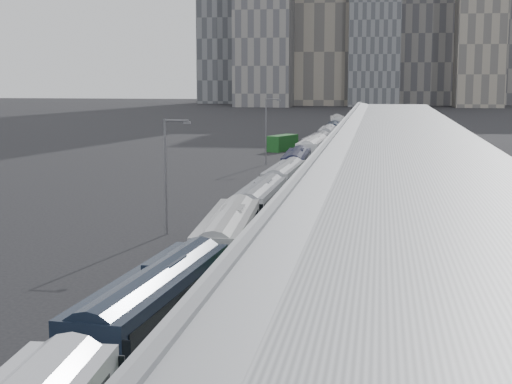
% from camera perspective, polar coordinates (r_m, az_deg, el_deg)
% --- Properties ---
extents(sidewalk, '(10.00, 170.00, 0.12)m').
position_cam_1_polar(sidewalk, '(66.48, 7.31, -1.84)').
color(sidewalk, gray).
rests_on(sidewalk, ground).
extents(lane_line, '(0.12, 160.00, 0.02)m').
position_cam_1_polar(lane_line, '(67.60, -1.62, -1.64)').
color(lane_line, gold).
rests_on(lane_line, ground).
extents(depot, '(12.45, 160.40, 7.20)m').
position_cam_1_polar(depot, '(65.97, 10.83, 1.04)').
color(depot, gray).
rests_on(depot, ground).
extents(bus_1, '(3.70, 13.41, 3.87)m').
position_cam_1_polar(bus_1, '(33.65, -7.32, -9.24)').
color(bus_1, black).
rests_on(bus_1, ground).
extents(bus_2, '(3.56, 13.31, 3.85)m').
position_cam_1_polar(bus_2, '(47.17, -2.03, -4.06)').
color(bus_2, '#B4B3B6').
rests_on(bus_2, ground).
extents(bus_3, '(2.74, 12.25, 3.57)m').
position_cam_1_polar(bus_3, '(61.39, 0.32, -1.25)').
color(bus_3, gray).
rests_on(bus_3, ground).
extents(bus_4, '(2.91, 12.23, 3.55)m').
position_cam_1_polar(bus_4, '(75.42, 2.09, 0.55)').
color(bus_4, '#9FA2A9').
rests_on(bus_4, ground).
extents(bus_5, '(2.97, 12.53, 3.64)m').
position_cam_1_polar(bus_5, '(87.93, 2.95, 1.69)').
color(bus_5, black).
rests_on(bus_5, ground).
extents(bus_6, '(3.38, 13.65, 3.96)m').
position_cam_1_polar(bus_6, '(102.73, 4.19, 2.72)').
color(bus_6, white).
rests_on(bus_6, ground).
extents(bus_7, '(3.42, 12.62, 3.64)m').
position_cam_1_polar(bus_7, '(113.44, 4.46, 3.19)').
color(bus_7, slate).
rests_on(bus_7, ground).
extents(bus_8, '(2.79, 12.45, 3.64)m').
position_cam_1_polar(bus_8, '(130.81, 5.25, 3.86)').
color(bus_8, '#9FA1A8').
rests_on(bus_8, ground).
extents(bus_9, '(2.91, 12.17, 3.53)m').
position_cam_1_polar(bus_9, '(144.69, 5.68, 4.27)').
color(bus_9, black).
rests_on(bus_9, ground).
extents(bus_10, '(3.74, 14.07, 4.07)m').
position_cam_1_polar(bus_10, '(157.67, 5.94, 4.69)').
color(bus_10, silver).
rests_on(bus_10, ground).
extents(tree_1, '(2.77, 2.77, 4.86)m').
position_cam_1_polar(tree_1, '(40.29, 1.04, -3.54)').
color(tree_1, black).
rests_on(tree_1, ground).
extents(tree_2, '(1.42, 1.42, 3.77)m').
position_cam_1_polar(tree_2, '(67.16, 4.90, 0.85)').
color(tree_2, black).
rests_on(tree_2, ground).
extents(tree_3, '(2.38, 2.38, 4.27)m').
position_cam_1_polar(tree_3, '(87.72, 5.57, 2.65)').
color(tree_3, black).
rests_on(tree_3, ground).
extents(tree_4, '(1.29, 1.29, 3.68)m').
position_cam_1_polar(tree_4, '(113.46, 6.64, 3.88)').
color(tree_4, black).
rests_on(tree_4, ground).
extents(street_lamp_near, '(2.04, 0.22, 8.68)m').
position_cam_1_polar(street_lamp_near, '(58.73, -6.42, 1.73)').
color(street_lamp_near, '#59595E').
rests_on(street_lamp_near, ground).
extents(street_lamp_far, '(2.04, 0.22, 8.89)m').
position_cam_1_polar(street_lamp_far, '(105.82, 0.83, 4.79)').
color(street_lamp_far, '#59595E').
rests_on(street_lamp_far, ground).
extents(shipping_container, '(4.55, 6.92, 2.52)m').
position_cam_1_polar(shipping_container, '(125.63, 1.94, 3.58)').
color(shipping_container, '#16481A').
rests_on(shipping_container, ground).
extents(suv, '(3.91, 5.65, 1.43)m').
position_cam_1_polar(suv, '(132.88, 2.57, 3.61)').
color(suv, black).
rests_on(suv, ground).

